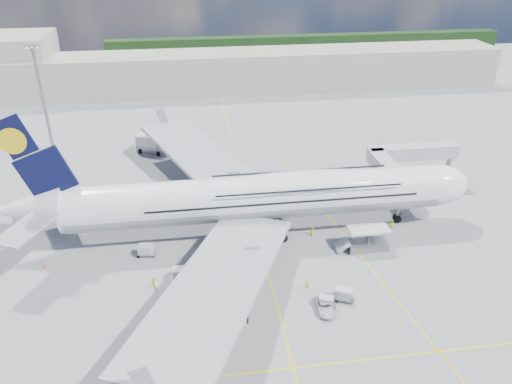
{
  "coord_description": "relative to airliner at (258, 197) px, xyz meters",
  "views": [
    {
      "loc": [
        -10.4,
        -61.17,
        45.95
      ],
      "look_at": [
        -0.43,
        8.0,
        8.89
      ],
      "focal_mm": 35.0,
      "sensor_mm": 36.0,
      "label": 1
    }
  ],
  "objects": [
    {
      "name": "ground",
      "position": [
        -0.26,
        -10.0,
        -6.87
      ],
      "size": [
        300.0,
        300.0,
        0.0
      ],
      "primitive_type": "plane",
      "color": "gray",
      "rests_on": "ground"
    },
    {
      "name": "taxi_line_main",
      "position": [
        -0.26,
        -10.0,
        -6.86
      ],
      "size": [
        0.25,
        220.0,
        0.01
      ],
      "primitive_type": "cube",
      "color": "yellow",
      "rests_on": "ground"
    },
    {
      "name": "taxi_line_cross",
      "position": [
        -0.26,
        -30.0,
        -6.86
      ],
      "size": [
        120.0,
        0.25,
        0.01
      ],
      "primitive_type": "cube",
      "color": "yellow",
      "rests_on": "ground"
    },
    {
      "name": "taxi_line_diag",
      "position": [
        13.74,
        -0.0,
        -6.86
      ],
      "size": [
        14.16,
        99.06,
        0.01
      ],
      "primitive_type": "cube",
      "rotation": [
        0.0,
        0.0,
        0.14
      ],
      "color": "yellow",
      "rests_on": "ground"
    },
    {
      "name": "airliner",
      "position": [
        0.0,
        0.0,
        0.0
      ],
      "size": [
        77.26,
        79.15,
        23.71
      ],
      "color": "white",
      "rests_on": "ground"
    },
    {
      "name": "jet_bridge",
      "position": [
        29.55,
        10.94,
        -0.02
      ],
      "size": [
        18.8,
        12.1,
        8.5
      ],
      "color": "#B7B7BC",
      "rests_on": "ground"
    },
    {
      "name": "cargo_loader",
      "position": [
        16.56,
        -7.11,
        -5.62
      ],
      "size": [
        8.53,
        3.2,
        3.67
      ],
      "color": "silver",
      "rests_on": "ground"
    },
    {
      "name": "light_mast",
      "position": [
        -40.26,
        35.0,
        6.34
      ],
      "size": [
        3.0,
        0.7,
        25.5
      ],
      "color": "gray",
      "rests_on": "ground"
    },
    {
      "name": "terminal",
      "position": [
        -0.26,
        85.0,
        -0.87
      ],
      "size": [
        180.0,
        16.0,
        12.0
      ],
      "primitive_type": "cube",
      "color": "#B2AD9E",
      "rests_on": "ground"
    },
    {
      "name": "tree_line",
      "position": [
        39.74,
        130.0,
        -2.87
      ],
      "size": [
        160.0,
        6.0,
        8.0
      ],
      "primitive_type": "cube",
      "color": "#193814",
      "rests_on": "ground"
    },
    {
      "name": "dolly_row_a",
      "position": [
        -10.49,
        -23.07,
        -6.51
      ],
      "size": [
        3.5,
        2.44,
        0.47
      ],
      "rotation": [
        0.0,
        0.0,
        -0.25
      ],
      "color": "gray",
      "rests_on": "ground"
    },
    {
      "name": "dolly_row_b",
      "position": [
        -13.15,
        -11.27,
        -5.78
      ],
      "size": [
        3.2,
        1.71,
        2.03
      ],
      "rotation": [
        0.0,
        0.0,
        -0.0
      ],
      "color": "gray",
      "rests_on": "ground"
    },
    {
      "name": "dolly_row_c",
      "position": [
        -5.53,
        -18.75,
        -5.8
      ],
      "size": [
        3.52,
        2.62,
        1.99
      ],
      "rotation": [
        0.0,
        0.0,
        0.34
      ],
      "color": "gray",
      "rests_on": "ground"
    },
    {
      "name": "dolly_back",
      "position": [
        -18.63,
        -4.1,
        -5.84
      ],
      "size": [
        3.24,
        2.11,
        1.9
      ],
      "rotation": [
        0.0,
        0.0,
        -0.18
      ],
      "color": "gray",
      "rests_on": "ground"
    },
    {
      "name": "dolly_nose_far",
      "position": [
        9.13,
        -18.97,
        -5.9
      ],
      "size": [
        3.23,
        2.62,
        1.8
      ],
      "rotation": [
        0.0,
        0.0,
        -0.46
      ],
      "color": "gray",
      "rests_on": "ground"
    },
    {
      "name": "dolly_nose_near",
      "position": [
        6.41,
        -20.05,
        -5.99
      ],
      "size": [
        2.89,
        2.22,
        1.62
      ],
      "rotation": [
        0.0,
        0.0,
        -0.38
      ],
      "color": "gray",
      "rests_on": "ground"
    },
    {
      "name": "baggage_tug",
      "position": [
        -13.03,
        -21.56,
        -6.03
      ],
      "size": [
        3.16,
        1.7,
        1.9
      ],
      "rotation": [
        0.0,
        0.0,
        -0.1
      ],
      "color": "silver",
      "rests_on": "ground"
    },
    {
      "name": "catering_truck_inner",
      "position": [
        -2.48,
        17.3,
        -4.9
      ],
      "size": [
        6.97,
        2.76,
        4.16
      ],
      "rotation": [
        0.0,
        0.0,
        -0.02
      ],
      "color": "gray",
      "rests_on": "ground"
    },
    {
      "name": "catering_truck_outer",
      "position": [
        -19.24,
        37.25,
        -4.9
      ],
      "size": [
        7.69,
        5.35,
        4.24
      ],
      "rotation": [
        0.0,
        0.0,
        -0.46
      ],
      "color": "gray",
      "rests_on": "ground"
    },
    {
      "name": "service_van",
      "position": [
        6.0,
        -20.71,
        -6.24
      ],
      "size": [
        2.2,
        4.55,
        1.25
      ],
      "primitive_type": "imported",
      "rotation": [
        0.0,
        0.0,
        -0.03
      ],
      "color": "silver",
      "rests_on": "ground"
    },
    {
      "name": "crew_nose",
      "position": [
        20.37,
        -2.75,
        -5.9
      ],
      "size": [
        0.79,
        0.85,
        1.94
      ],
      "primitive_type": "imported",
      "rotation": [
        0.0,
        0.0,
        0.95
      ],
      "color": "#C2F419",
      "rests_on": "ground"
    },
    {
      "name": "crew_loader",
      "position": [
        22.82,
        -2.38,
        -5.9
      ],
      "size": [
        1.16,
        1.06,
        1.94
      ],
      "primitive_type": "imported",
      "rotation": [
        0.0,
        0.0,
        -0.44
      ],
      "color": "#DEFF1A",
      "rests_on": "ground"
    },
    {
      "name": "crew_wing",
      "position": [
        -17.11,
        -12.46,
        -6.03
      ],
      "size": [
        0.82,
        1.06,
        1.68
      ],
      "primitive_type": "imported",
      "rotation": [
        0.0,
        0.0,
        1.09
      ],
      "color": "#CBF71A",
      "rests_on": "ground"
    },
    {
      "name": "crew_van",
      "position": [
        8.82,
        -2.23,
        -6.06
      ],
      "size": [
        0.86,
        0.95,
        1.63
      ],
      "primitive_type": "imported",
      "rotation": [
        0.0,
        0.0,
        2.14
      ],
      "color": "#BEEC18",
      "rests_on": "ground"
    },
    {
      "name": "crew_tug",
      "position": [
        4.67,
        -16.21,
        -6.02
      ],
      "size": [
        1.23,
        0.91,
        1.71
      ],
      "primitive_type": "imported",
      "rotation": [
        0.0,
        0.0,
        -0.28
      ],
      "color": "#D9F81A",
      "rests_on": "ground"
    },
    {
      "name": "cone_nose",
      "position": [
        26.51,
        2.28,
        -6.57
      ],
      "size": [
        0.49,
        0.49,
        0.62
      ],
      "color": "#DD430B",
      "rests_on": "ground"
    },
    {
      "name": "cone_wing_left_inner",
      "position": [
        -0.32,
        15.94,
        -6.62
      ],
      "size": [
        0.4,
        0.4,
        0.5
      ],
      "color": "#DD430B",
      "rests_on": "ground"
    },
    {
      "name": "cone_wing_left_outer",
      "position": [
        -15.91,
        20.95,
        -6.56
      ],
      "size": [
        0.5,
        0.5,
        0.63
      ],
      "color": "#DD430B",
      "rests_on": "ground"
    },
    {
      "name": "cone_wing_right_inner",
      "position": [
        -3.48,
        -10.65,
        -6.63
      ],
      "size": [
        0.38,
        0.38,
        0.49
      ],
      "color": "#DD430B",
      "rests_on": "ground"
    },
    {
      "name": "cone_wing_right_outer",
      "position": [
        -19.39,
        -27.38,
        -6.59
      ],
      "size": [
        0.46,
        0.46,
        0.59
      ],
      "color": "#DD430B",
      "rests_on": "ground"
    },
    {
      "name": "cone_tail",
      "position": [
        -33.91,
        -5.2,
        -6.56
      ],
      "size": [
        0.5,
        0.5,
        0.63
      ],
      "color": "#DD430B",
      "rests_on": "ground"
    }
  ]
}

